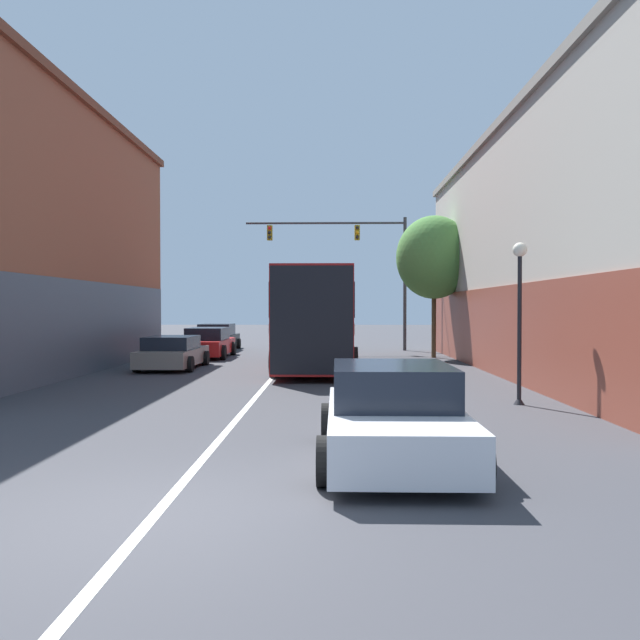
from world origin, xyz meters
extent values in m
plane|color=#38383D|center=(0.00, 0.00, 0.00)|extent=(160.00, 160.00, 0.00)
cube|color=silver|center=(0.00, 15.43, 0.00)|extent=(0.14, 42.86, 0.01)
cube|color=#4C515B|center=(-6.55, 14.84, 1.60)|extent=(0.24, 17.76, 3.20)
cube|color=#9E998E|center=(11.13, 14.94, 4.26)|extent=(7.26, 23.80, 8.52)
cube|color=brown|center=(7.55, 14.94, 1.49)|extent=(0.24, 23.32, 2.98)
cube|color=slate|center=(11.13, 14.94, 8.37)|extent=(7.55, 24.04, 0.30)
cube|color=maroon|center=(1.36, 16.98, 1.91)|extent=(2.57, 10.53, 3.36)
cube|color=black|center=(1.36, 16.98, 2.51)|extent=(2.62, 10.32, 1.08)
cube|color=beige|center=(1.36, 16.98, 1.64)|extent=(2.60, 10.42, 0.34)
cube|color=black|center=(1.33, 11.74, 1.91)|extent=(2.47, 0.07, 3.23)
cylinder|color=black|center=(0.08, 20.25, 0.50)|extent=(0.30, 1.00, 1.00)
cylinder|color=black|center=(2.66, 20.24, 0.50)|extent=(0.30, 1.00, 1.00)
cylinder|color=black|center=(0.05, 13.73, 0.50)|extent=(0.30, 1.00, 1.00)
cylinder|color=black|center=(2.63, 13.72, 0.50)|extent=(0.30, 1.00, 1.00)
cube|color=silver|center=(2.83, 2.52, 0.49)|extent=(1.93, 4.37, 0.63)
cube|color=black|center=(2.83, 2.78, 1.11)|extent=(1.76, 2.28, 0.59)
cylinder|color=black|center=(1.86, 3.87, 0.32)|extent=(0.22, 0.64, 0.64)
cylinder|color=black|center=(3.82, 3.86, 0.32)|extent=(0.22, 0.64, 0.64)
cylinder|color=black|center=(1.84, 1.17, 0.32)|extent=(0.22, 0.64, 0.64)
cylinder|color=black|center=(3.80, 1.16, 0.32)|extent=(0.22, 0.64, 0.64)
cube|color=red|center=(-3.73, 21.88, 0.50)|extent=(1.78, 4.55, 0.65)
cube|color=black|center=(-3.73, 21.66, 1.11)|extent=(1.63, 2.37, 0.55)
cylinder|color=black|center=(-4.65, 23.29, 0.33)|extent=(0.22, 0.65, 0.65)
cylinder|color=black|center=(-2.82, 23.30, 0.33)|extent=(0.22, 0.65, 0.65)
cylinder|color=black|center=(-4.65, 20.47, 0.33)|extent=(0.22, 0.65, 0.65)
cylinder|color=black|center=(-2.81, 20.48, 0.33)|extent=(0.22, 0.65, 0.65)
cube|color=slate|center=(-4.02, 16.58, 0.45)|extent=(1.85, 4.37, 0.59)
cube|color=black|center=(-4.02, 16.36, 0.98)|extent=(1.69, 2.28, 0.48)
cylinder|color=black|center=(-4.96, 17.94, 0.28)|extent=(0.22, 0.57, 0.57)
cylinder|color=black|center=(-3.07, 17.93, 0.28)|extent=(0.22, 0.57, 0.57)
cylinder|color=black|center=(-4.97, 15.23, 0.28)|extent=(0.22, 0.57, 0.57)
cylinder|color=black|center=(-3.09, 15.22, 0.28)|extent=(0.22, 0.57, 0.57)
cube|color=black|center=(-4.24, 26.90, 0.49)|extent=(1.84, 4.46, 0.67)
cube|color=black|center=(-4.24, 26.68, 1.13)|extent=(1.68, 2.33, 0.61)
cylinder|color=black|center=(-5.18, 28.27, 0.28)|extent=(0.23, 0.57, 0.57)
cylinder|color=black|center=(-3.32, 28.29, 0.28)|extent=(0.23, 0.57, 0.57)
cylinder|color=black|center=(-5.16, 25.52, 0.28)|extent=(0.23, 0.57, 0.57)
cylinder|color=black|center=(-3.29, 25.53, 0.28)|extent=(0.23, 0.57, 0.57)
cylinder|color=#333338|center=(5.87, 26.86, 3.57)|extent=(0.18, 0.18, 7.14)
cylinder|color=#333338|center=(1.59, 26.86, 6.84)|extent=(8.54, 0.12, 0.12)
cube|color=#9E8419|center=(3.30, 26.86, 6.32)|extent=(0.28, 0.24, 0.80)
sphere|color=black|center=(3.30, 26.70, 6.57)|extent=(0.18, 0.18, 0.18)
sphere|color=orange|center=(3.30, 26.70, 6.32)|extent=(0.18, 0.18, 0.18)
sphere|color=black|center=(3.30, 26.70, 6.07)|extent=(0.18, 0.18, 0.18)
cube|color=#9E8419|center=(-1.40, 26.86, 6.32)|extent=(0.28, 0.24, 0.80)
sphere|color=red|center=(-1.40, 26.70, 6.57)|extent=(0.18, 0.18, 0.18)
sphere|color=black|center=(-1.40, 26.70, 6.32)|extent=(0.18, 0.18, 0.18)
sphere|color=black|center=(-1.40, 26.70, 6.07)|extent=(0.18, 0.18, 0.18)
cone|color=black|center=(6.32, 7.98, 0.10)|extent=(0.26, 0.26, 0.20)
cylinder|color=black|center=(6.32, 7.98, 1.75)|extent=(0.10, 0.10, 3.51)
sphere|color=#EFE5CC|center=(6.32, 7.98, 3.63)|extent=(0.34, 0.34, 0.34)
cylinder|color=#4C3823|center=(6.61, 21.93, 1.56)|extent=(0.21, 0.21, 3.13)
ellipsoid|color=#4C843D|center=(6.61, 21.93, 4.60)|extent=(3.46, 3.11, 3.80)
camera|label=1|loc=(1.92, -6.66, 2.25)|focal=35.00mm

